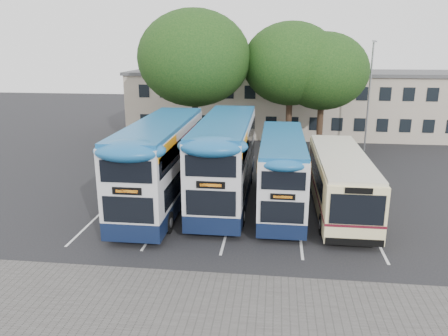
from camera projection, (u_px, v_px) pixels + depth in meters
name	position (u px, v px, depth m)	size (l,w,h in m)	color
ground	(308.00, 255.00, 18.79)	(120.00, 120.00, 0.00)	black
paving_strip	(256.00, 322.00, 14.24)	(40.00, 6.00, 0.01)	#595654
bay_lines	(233.00, 209.00, 23.99)	(14.12, 11.00, 0.01)	silver
depot_building	(292.00, 102.00, 43.70)	(32.40, 8.40, 6.20)	#B0A08E
lamp_post	(370.00, 90.00, 35.78)	(0.25, 1.05, 9.06)	gray
tree_left	(194.00, 58.00, 33.84)	(8.77, 8.77, 11.43)	black
tree_mid	(291.00, 64.00, 34.75)	(7.73, 7.73, 10.53)	black
tree_right	(323.00, 71.00, 34.33)	(7.12, 7.12, 9.73)	black
bus_dd_left	(161.00, 160.00, 24.01)	(2.75, 11.33, 4.72)	#0E1935
bus_dd_mid	(226.00, 156.00, 24.80)	(2.76, 11.37, 4.74)	#0E1935
bus_dd_right	(282.00, 169.00, 23.72)	(2.34, 9.64, 4.01)	#0E1935
bus_single	(340.00, 178.00, 23.64)	(2.66, 10.46, 3.12)	#F8E8A5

